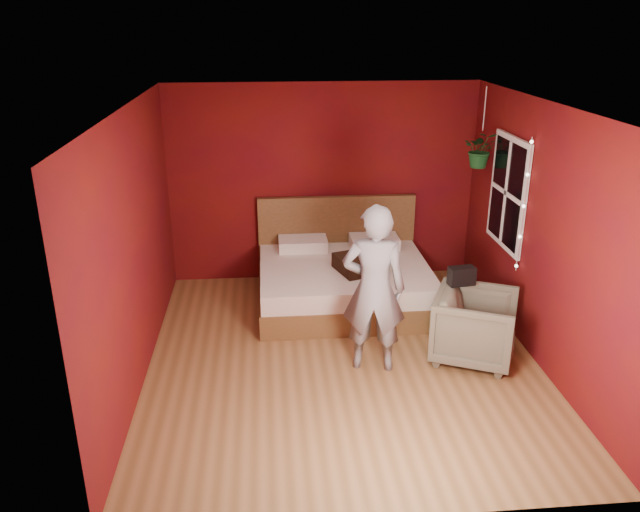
{
  "coord_description": "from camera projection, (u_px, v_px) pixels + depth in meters",
  "views": [
    {
      "loc": [
        -0.74,
        -5.67,
        3.37
      ],
      "look_at": [
        -0.2,
        0.4,
        1.0
      ],
      "focal_mm": 35.0,
      "sensor_mm": 36.0,
      "label": 1
    }
  ],
  "objects": [
    {
      "name": "floor",
      "position": [
        342.0,
        358.0,
        6.55
      ],
      "size": [
        4.5,
        4.5,
        0.0
      ],
      "primitive_type": "plane",
      "color": "brown",
      "rests_on": "ground"
    },
    {
      "name": "room_walls",
      "position": [
        345.0,
        205.0,
        5.94
      ],
      "size": [
        4.04,
        4.54,
        2.62
      ],
      "color": "#60120A",
      "rests_on": "ground"
    },
    {
      "name": "window",
      "position": [
        508.0,
        193.0,
        7.01
      ],
      "size": [
        0.05,
        0.97,
        1.27
      ],
      "color": "white",
      "rests_on": "room_walls"
    },
    {
      "name": "fairy_lights",
      "position": [
        524.0,
        206.0,
        6.52
      ],
      "size": [
        0.04,
        0.04,
        1.45
      ],
      "color": "silver",
      "rests_on": "room_walls"
    },
    {
      "name": "bed",
      "position": [
        343.0,
        279.0,
        7.77
      ],
      "size": [
        2.08,
        1.77,
        1.15
      ],
      "color": "brown",
      "rests_on": "ground"
    },
    {
      "name": "person",
      "position": [
        374.0,
        289.0,
        6.09
      ],
      "size": [
        0.7,
        0.52,
        1.73
      ],
      "primitive_type": "imported",
      "rotation": [
        0.0,
        0.0,
        2.96
      ],
      "color": "slate",
      "rests_on": "ground"
    },
    {
      "name": "armchair",
      "position": [
        475.0,
        326.0,
        6.42
      ],
      "size": [
        1.07,
        1.06,
        0.74
      ],
      "primitive_type": "imported",
      "rotation": [
        0.0,
        0.0,
        1.14
      ],
      "color": "#64634F",
      "rests_on": "ground"
    },
    {
      "name": "handbag",
      "position": [
        462.0,
        276.0,
        6.47
      ],
      "size": [
        0.29,
        0.17,
        0.19
      ],
      "primitive_type": "cube",
      "rotation": [
        0.0,
        0.0,
        0.13
      ],
      "color": "black",
      "rests_on": "armchair"
    },
    {
      "name": "throw_pillow",
      "position": [
        359.0,
        263.0,
        7.4
      ],
      "size": [
        0.63,
        0.63,
        0.18
      ],
      "primitive_type": "cube",
      "rotation": [
        0.0,
        0.0,
        0.32
      ],
      "color": "black",
      "rests_on": "bed"
    },
    {
      "name": "hanging_plant",
      "position": [
        481.0,
        149.0,
        7.42
      ],
      "size": [
        0.48,
        0.44,
        0.95
      ],
      "color": "silver",
      "rests_on": "room_walls"
    }
  ]
}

